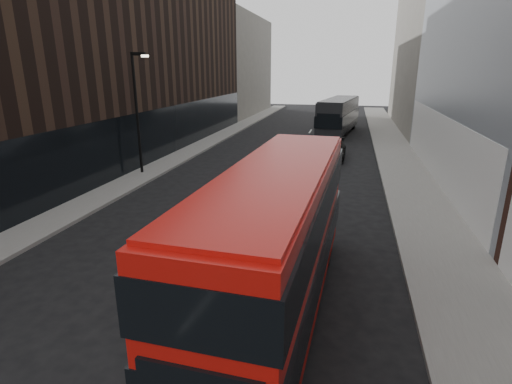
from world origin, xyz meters
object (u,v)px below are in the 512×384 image
Objects in this scene: red_bus at (278,236)px; car_c at (332,150)px; car_a at (289,187)px; grey_bus at (339,115)px; car_b at (315,159)px; street_lamp at (138,106)px.

red_bus is 19.79m from car_c.
car_c is at bearing 75.83° from car_a.
car_c is (1.62, 9.94, 0.03)m from car_a.
car_a is (-1.56, -22.01, -1.22)m from grey_bus.
red_bus is at bearing -81.23° from car_b.
car_b reaches higher than car_a.
car_c is at bearing 33.25° from street_lamp.
car_a is 10.07m from car_c.
red_bus is 0.93× the size of grey_bus.
street_lamp is at bearing 159.40° from car_a.
street_lamp is 16.49m from red_bus.
grey_bus is (0.39, 31.79, -0.41)m from red_bus.
street_lamp is 11.27m from car_b.
red_bus is at bearing -90.26° from car_c.
grey_bus reaches higher than car_a.
car_a is 0.78× the size of car_b.
car_c is at bearing 91.06° from red_bus.
red_bus is at bearing -49.45° from street_lamp.
red_bus is at bearing -88.08° from car_a.
car_b is 4.04m from car_c.
car_a is (-1.17, 9.78, -1.62)m from red_bus.
street_lamp is 1.56× the size of car_c.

